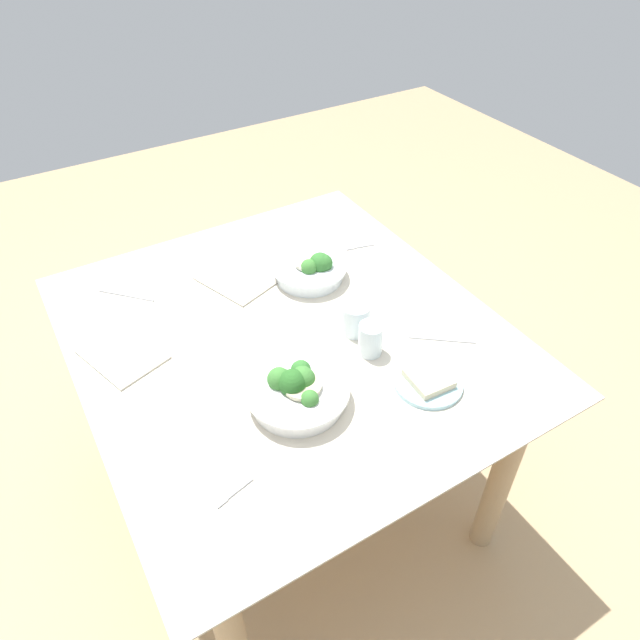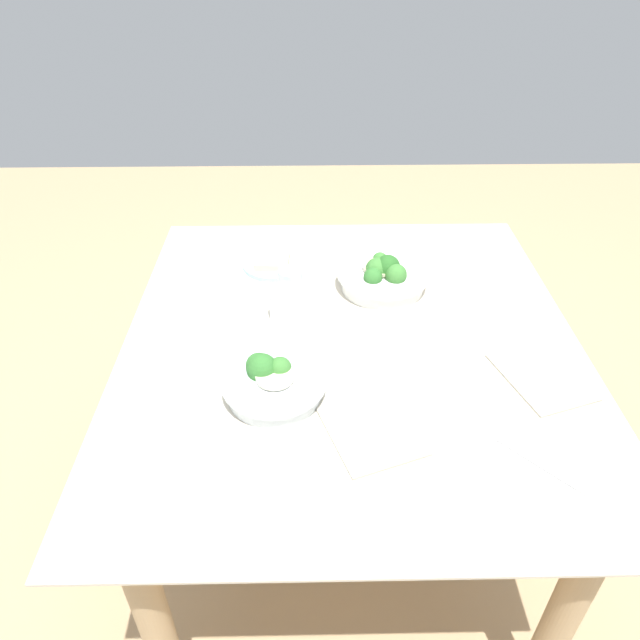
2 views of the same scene
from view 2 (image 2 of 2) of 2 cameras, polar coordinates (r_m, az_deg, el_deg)
ground_plane at (r=1.94m, az=2.37°, el=-19.31°), size 6.00×6.00×0.00m
dining_table at (r=1.47m, az=2.97°, el=-5.43°), size 1.21×1.10×0.74m
broccoli_bowl_far at (r=1.24m, az=-4.72°, el=-6.08°), size 0.23×0.23×0.09m
broccoli_bowl_near at (r=1.57m, az=6.21°, el=4.26°), size 0.25×0.25×0.10m
bread_side_plate at (r=1.68m, az=-4.69°, el=5.63°), size 0.17×0.17×0.03m
water_glass_center at (r=1.51m, az=-2.88°, el=3.46°), size 0.06×0.06×0.09m
water_glass_side at (r=1.44m, az=-3.47°, el=1.52°), size 0.08×0.08×0.09m
fork_by_far_bowl at (r=1.76m, az=13.43°, el=5.97°), size 0.03×0.10×0.00m
fork_by_near_bowl at (r=1.25m, az=-14.96°, el=-9.08°), size 0.03×0.10×0.00m
table_knife_left at (r=1.20m, az=20.89°, el=-13.25°), size 0.14×0.13×0.00m
table_knife_right at (r=1.61m, az=-9.69°, el=3.26°), size 0.12×0.15×0.00m
napkin_folded_upper at (r=1.38m, az=20.95°, el=-5.27°), size 0.25×0.21×0.01m
napkin_folded_lower at (r=1.19m, az=4.89°, el=-10.53°), size 0.26×0.23×0.01m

